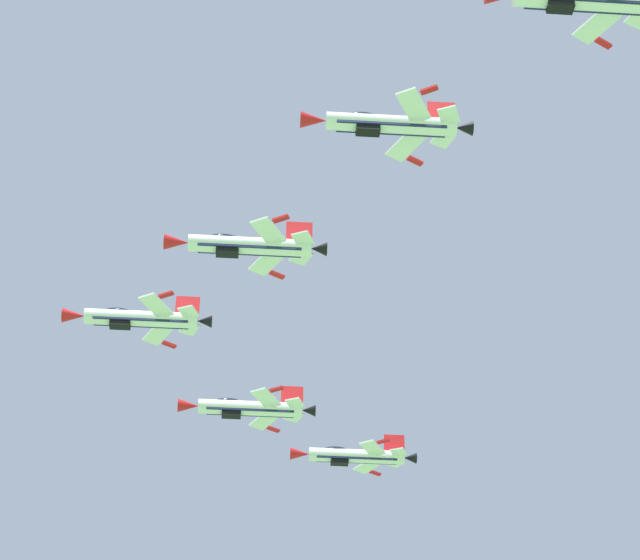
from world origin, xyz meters
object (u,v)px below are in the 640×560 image
object	(u,v)px
fighter_jet_lead	(139,318)
fighter_jet_right_outer	(354,456)
fighter_jet_trail_slot	(582,0)
fighter_jet_left_wing	(247,245)
fighter_jet_left_outer	(388,124)
fighter_jet_right_wing	(248,408)

from	to	relation	value
fighter_jet_lead	fighter_jet_right_outer	distance (m)	37.12
fighter_jet_lead	fighter_jet_trail_slot	size ratio (longest dim) A/B	1.00
fighter_jet_left_wing	fighter_jet_left_outer	xyz separation A→B (m)	(7.73, -16.62, 3.51)
fighter_jet_lead	fighter_jet_right_wing	size ratio (longest dim) A/B	1.00
fighter_jet_right_outer	fighter_jet_trail_slot	world-z (taller)	fighter_jet_trail_slot
fighter_jet_left_outer	fighter_jet_left_wing	bearing A→B (deg)	42.97
fighter_jet_left_wing	fighter_jet_left_outer	size ratio (longest dim) A/B	1.00
fighter_jet_left_wing	fighter_jet_right_outer	xyz separation A→B (m)	(26.22, 34.34, 3.00)
fighter_jet_left_outer	fighter_jet_right_wing	bearing A→B (deg)	15.80
fighter_jet_left_wing	fighter_jet_right_wing	size ratio (longest dim) A/B	1.00
fighter_jet_right_outer	fighter_jet_right_wing	bearing A→B (deg)	132.94
fighter_jet_left_wing	fighter_jet_trail_slot	size ratio (longest dim) A/B	1.00
fighter_jet_right_outer	fighter_jet_lead	bearing A→B (deg)	136.27
fighter_jet_left_wing	fighter_jet_left_outer	bearing A→B (deg)	-137.03
fighter_jet_left_wing	fighter_jet_right_outer	distance (m)	43.31
fighter_jet_left_outer	fighter_jet_right_outer	size ratio (longest dim) A/B	1.00
fighter_jet_left_outer	fighter_jet_right_outer	bearing A→B (deg)	-1.93
fighter_jet_left_wing	fighter_jet_right_outer	world-z (taller)	fighter_jet_right_outer
fighter_jet_lead	fighter_jet_left_wing	bearing A→B (deg)	-140.93
fighter_jet_right_wing	fighter_jet_left_outer	xyz separation A→B (m)	(-1.67, -43.14, 2.84)
fighter_jet_right_wing	fighter_jet_trail_slot	xyz separation A→B (m)	(7.56, -61.63, 2.61)
fighter_jet_right_wing	fighter_jet_trail_slot	size ratio (longest dim) A/B	1.00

